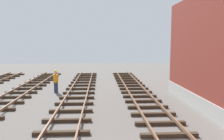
{
  "coord_description": "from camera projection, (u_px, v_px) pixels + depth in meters",
  "views": [
    {
      "loc": [
        -2.35,
        -5.43,
        3.97
      ],
      "look_at": [
        -1.5,
        10.24,
        2.12
      ],
      "focal_mm": 35.78,
      "sensor_mm": 36.0,
      "label": 1
    }
  ],
  "objects": [
    {
      "name": "track_worker_foreground",
      "position": [
        56.0,
        81.0,
        18.13
      ],
      "size": [
        0.4,
        0.4,
        1.87
      ],
      "color": "#262D4C",
      "rests_on": "ground"
    }
  ]
}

